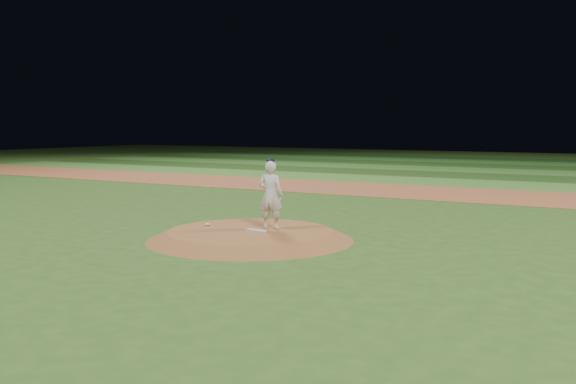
{
  "coord_description": "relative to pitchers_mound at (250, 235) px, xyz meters",
  "views": [
    {
      "loc": [
        9.35,
        -14.08,
        3.06
      ],
      "look_at": [
        0.0,
        2.0,
        1.1
      ],
      "focal_mm": 40.0,
      "sensor_mm": 36.0,
      "label": 1
    }
  ],
  "objects": [
    {
      "name": "ground",
      "position": [
        0.0,
        0.0,
        -0.12
      ],
      "size": [
        120.0,
        120.0,
        0.0
      ],
      "primitive_type": "plane",
      "color": "#2E551B",
      "rests_on": "ground"
    },
    {
      "name": "infield_dirt_band",
      "position": [
        0.0,
        14.0,
        -0.12
      ],
      "size": [
        70.0,
        6.0,
        0.02
      ],
      "primitive_type": "cube",
      "color": "#99532F",
      "rests_on": "ground"
    },
    {
      "name": "outfield_stripe_0",
      "position": [
        0.0,
        19.5,
        -0.12
      ],
      "size": [
        70.0,
        5.0,
        0.02
      ],
      "primitive_type": "cube",
      "color": "#40752A",
      "rests_on": "ground"
    },
    {
      "name": "outfield_stripe_1",
      "position": [
        0.0,
        24.5,
        -0.12
      ],
      "size": [
        70.0,
        5.0,
        0.02
      ],
      "primitive_type": "cube",
      "color": "#204416",
      "rests_on": "ground"
    },
    {
      "name": "outfield_stripe_2",
      "position": [
        0.0,
        29.5,
        -0.12
      ],
      "size": [
        70.0,
        5.0,
        0.02
      ],
      "primitive_type": "cube",
      "color": "#376B27",
      "rests_on": "ground"
    },
    {
      "name": "outfield_stripe_3",
      "position": [
        0.0,
        34.5,
        -0.12
      ],
      "size": [
        70.0,
        5.0,
        0.02
      ],
      "primitive_type": "cube",
      "color": "#1E4516",
      "rests_on": "ground"
    },
    {
      "name": "outfield_stripe_4",
      "position": [
        0.0,
        39.5,
        -0.12
      ],
      "size": [
        70.0,
        5.0,
        0.02
      ],
      "primitive_type": "cube",
      "color": "#2E6725",
      "rests_on": "ground"
    },
    {
      "name": "outfield_stripe_5",
      "position": [
        0.0,
        44.5,
        -0.12
      ],
      "size": [
        70.0,
        5.0,
        0.02
      ],
      "primitive_type": "cube",
      "color": "#194516",
      "rests_on": "ground"
    },
    {
      "name": "pitchers_mound",
      "position": [
        0.0,
        0.0,
        0.0
      ],
      "size": [
        5.5,
        5.5,
        0.25
      ],
      "primitive_type": "cone",
      "color": "brown",
      "rests_on": "ground"
    },
    {
      "name": "pitching_rubber",
      "position": [
        0.18,
        0.02,
        0.14
      ],
      "size": [
        0.65,
        0.25,
        0.03
      ],
      "primitive_type": "cube",
      "rotation": [
        0.0,
        0.0,
        -0.14
      ],
      "color": "silver",
      "rests_on": "pitchers_mound"
    },
    {
      "name": "rosin_bag",
      "position": [
        -1.49,
        0.08,
        0.16
      ],
      "size": [
        0.14,
        0.14,
        0.07
      ],
      "primitive_type": "ellipsoid",
      "color": "silver",
      "rests_on": "pitchers_mound"
    },
    {
      "name": "pitcher_on_mound",
      "position": [
        0.34,
        0.49,
        1.06
      ],
      "size": [
        0.75,
        0.56,
        1.91
      ],
      "color": "silver",
      "rests_on": "pitchers_mound"
    }
  ]
}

